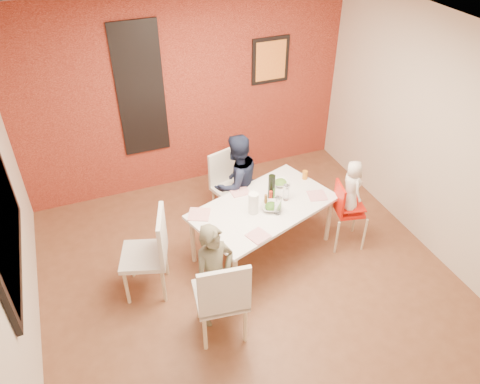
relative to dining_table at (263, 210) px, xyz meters
name	(u,v)px	position (x,y,z in m)	size (l,w,h in m)	color
ground	(250,281)	(-0.34, -0.42, -0.62)	(4.50, 4.50, 0.00)	brown
ceiling	(254,46)	(-0.34, -0.42, 2.08)	(4.50, 4.50, 0.02)	white
wall_back	(186,93)	(-0.34, 1.83, 0.73)	(4.50, 0.02, 2.70)	beige
wall_front	(394,383)	(-0.34, -2.67, 0.73)	(4.50, 0.02, 2.70)	beige
wall_left	(0,242)	(-2.59, -0.42, 0.73)	(0.02, 4.50, 2.70)	beige
wall_right	(438,141)	(1.91, -0.42, 0.73)	(0.02, 4.50, 2.70)	beige
brick_accent_wall	(187,94)	(-0.34, 1.81, 0.73)	(4.50, 0.02, 2.70)	maroon
glassblock_strip	(141,91)	(-0.94, 1.79, 0.88)	(0.55, 0.03, 1.70)	white
glassblock_surround	(141,91)	(-0.94, 1.79, 0.88)	(0.60, 0.03, 1.76)	black
art_print_frame	(270,60)	(0.86, 1.79, 1.03)	(0.54, 0.03, 0.64)	black
art_print_canvas	(271,61)	(0.86, 1.77, 1.03)	(0.44, 0.01, 0.54)	#FB9F37
dining_table	(263,210)	(0.00, 0.00, 0.00)	(1.84, 1.39, 0.68)	white
chair_near	(222,296)	(-0.87, -1.01, -0.03)	(0.55, 0.55, 1.05)	silver
chair_far	(228,182)	(-0.13, 0.82, -0.10)	(0.53, 0.53, 0.92)	silver
chair_left	(152,250)	(-1.34, -0.13, -0.04)	(0.60, 0.60, 1.03)	silver
high_chair	(346,209)	(0.97, -0.23, -0.09)	(0.44, 0.44, 0.88)	red
child_near	(215,276)	(-0.86, -0.76, -0.01)	(0.44, 0.29, 1.22)	brown
child_far	(237,183)	(-0.10, 0.58, 0.03)	(0.63, 0.49, 1.30)	#161B31
toddler	(352,187)	(0.99, -0.24, 0.23)	(0.32, 0.21, 0.66)	silver
plate_near_left	(258,236)	(-0.26, -0.46, 0.07)	(0.21, 0.21, 0.01)	white
plate_far_mid	(239,191)	(-0.15, 0.36, 0.07)	(0.21, 0.21, 0.01)	white
plate_near_right	(317,195)	(0.66, -0.06, 0.07)	(0.21, 0.21, 0.01)	white
plate_far_left	(199,214)	(-0.73, 0.12, 0.07)	(0.23, 0.23, 0.01)	white
salad_bowl_a	(272,207)	(0.06, -0.08, 0.09)	(0.24, 0.24, 0.06)	white
salad_bowl_b	(281,183)	(0.36, 0.31, 0.09)	(0.20, 0.20, 0.05)	white
wine_bottle	(272,187)	(0.15, 0.12, 0.21)	(0.08, 0.08, 0.30)	black
wine_glass_a	(278,206)	(0.09, -0.18, 0.17)	(0.08, 0.08, 0.22)	white
wine_glass_b	(286,192)	(0.29, 0.02, 0.16)	(0.07, 0.07, 0.20)	white
paper_towel_roll	(253,203)	(-0.16, -0.07, 0.19)	(0.11, 0.11, 0.26)	white
condiment_red	(271,197)	(0.10, 0.04, 0.13)	(0.04, 0.04, 0.15)	red
condiment_green	(273,193)	(0.16, 0.09, 0.14)	(0.04, 0.04, 0.15)	#397928
condiment_brown	(266,200)	(0.03, 0.01, 0.13)	(0.04, 0.04, 0.14)	brown
sippy_cup	(305,175)	(0.69, 0.31, 0.12)	(0.06, 0.06, 0.11)	orange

